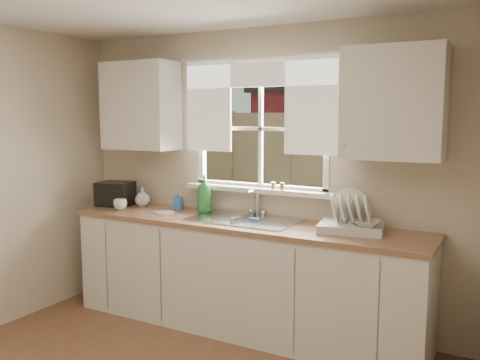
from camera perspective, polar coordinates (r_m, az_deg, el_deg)
The scene contains 19 objects.
room_walls at distance 2.72m, azimuth -17.75°, elevation -4.31°, with size 3.62×4.02×2.50m.
window at distance 4.36m, azimuth 2.23°, elevation 3.59°, with size 1.38×0.16×1.06m.
curtains at distance 4.30m, azimuth 1.95°, elevation 9.51°, with size 1.50×0.03×0.81m.
base_cabinets at distance 4.28m, azimuth 0.20°, elevation -10.85°, with size 3.00×0.62×0.87m, color silver.
countertop at distance 4.16m, azimuth 0.20°, elevation -4.88°, with size 3.04×0.65×0.04m, color #8A6345.
upper_cabinet_left at distance 4.83m, azimuth -11.13°, elevation 8.15°, with size 0.70×0.33×0.80m, color silver.
upper_cabinet_right at distance 3.80m, azimuth 16.89°, elevation 8.24°, with size 0.70×0.33×0.80m, color silver.
wall_outlet at distance 4.07m, azimuth 13.24°, elevation -2.60°, with size 0.08×0.01×0.12m, color beige.
sill_jars at distance 4.25m, azimuth 4.25°, elevation -0.67°, with size 0.12×0.04×0.06m.
backyard at distance 10.53m, azimuth 21.84°, elevation 16.06°, with size 20.00×10.00×6.13m.
sink at distance 4.20m, azimuth 0.41°, elevation -5.50°, with size 0.88×0.52×0.40m.
dish_rack at distance 3.86m, azimuth 12.37°, elevation -4.56°, with size 0.51×0.42×0.31m.
bowl at distance 3.78m, azimuth 14.05°, elevation -4.71°, with size 0.19×0.19×0.05m, color beige.
soap_bottle_a at distance 4.48m, azimuth -4.03°, elevation -1.54°, with size 0.13×0.13×0.34m, color #297E32.
soap_bottle_b at distance 4.66m, azimuth -6.97°, elevation -2.28°, with size 0.08×0.08×0.17m, color #3061B6.
soap_bottle_c at distance 4.89m, azimuth -10.89°, elevation -1.84°, with size 0.14×0.14×0.18m, color beige.
saucer at distance 4.51m, azimuth -8.50°, elevation -3.66°, with size 0.17×0.17×0.01m, color beige.
cup at distance 4.75m, azimuth -13.30°, elevation -2.70°, with size 0.12×0.12×0.10m, color silver.
black_appliance at distance 4.98m, azimuth -13.81°, elevation -1.50°, with size 0.31×0.27×0.23m, color black.
Camera 1 is at (1.94, -1.89, 1.77)m, focal length 38.00 mm.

